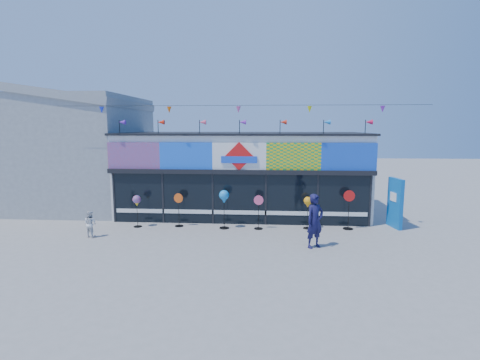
# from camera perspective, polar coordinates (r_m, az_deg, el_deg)

# --- Properties ---
(ground) EXTENTS (80.00, 80.00, 0.00)m
(ground) POSITION_cam_1_polar(r_m,az_deg,el_deg) (13.91, -1.16, -10.33)
(ground) COLOR gray
(ground) RESTS_ON ground
(kite_shop) EXTENTS (16.00, 5.70, 5.31)m
(kite_shop) POSITION_cam_1_polar(r_m,az_deg,el_deg) (19.26, 0.42, 1.12)
(kite_shop) COLOR white
(kite_shop) RESTS_ON ground
(neighbour_building) EXTENTS (8.18, 7.20, 6.87)m
(neighbour_building) POSITION_cam_1_polar(r_m,az_deg,el_deg) (23.08, -25.10, 4.40)
(neighbour_building) COLOR #9C9FA2
(neighbour_building) RESTS_ON ground
(blue_sign) EXTENTS (0.36, 1.10, 2.18)m
(blue_sign) POSITION_cam_1_polar(r_m,az_deg,el_deg) (17.73, 22.56, -3.24)
(blue_sign) COLOR #0B5EAF
(blue_sign) RESTS_ON ground
(spinner_0) EXTENTS (0.36, 0.36, 1.42)m
(spinner_0) POSITION_cam_1_polar(r_m,az_deg,el_deg) (17.06, -15.46, -3.21)
(spinner_0) COLOR black
(spinner_0) RESTS_ON ground
(spinner_1) EXTENTS (0.42, 0.38, 1.49)m
(spinner_1) POSITION_cam_1_polar(r_m,az_deg,el_deg) (16.83, -9.32, -4.38)
(spinner_1) COLOR black
(spinner_1) RESTS_ON ground
(spinner_2) EXTENTS (0.43, 0.43, 1.69)m
(spinner_2) POSITION_cam_1_polar(r_m,az_deg,el_deg) (16.18, -2.45, -2.74)
(spinner_2) COLOR black
(spinner_2) RESTS_ON ground
(spinner_3) EXTENTS (0.42, 0.38, 1.48)m
(spinner_3) POSITION_cam_1_polar(r_m,az_deg,el_deg) (16.21, 2.85, -4.79)
(spinner_3) COLOR black
(spinner_3) RESTS_ON ground
(spinner_4) EXTENTS (0.36, 0.36, 1.41)m
(spinner_4) POSITION_cam_1_polar(r_m,az_deg,el_deg) (16.44, 10.29, -3.49)
(spinner_4) COLOR black
(spinner_4) RESTS_ON ground
(spinner_5) EXTENTS (0.48, 0.43, 1.70)m
(spinner_5) POSITION_cam_1_polar(r_m,az_deg,el_deg) (16.80, 16.24, -4.23)
(spinner_5) COLOR black
(spinner_5) RESTS_ON ground
(adult_man) EXTENTS (0.87, 0.80, 1.99)m
(adult_man) POSITION_cam_1_polar(r_m,az_deg,el_deg) (13.97, 11.34, -6.15)
(adult_man) COLOR #15143E
(adult_man) RESTS_ON ground
(child) EXTENTS (0.60, 0.46, 1.09)m
(child) POSITION_cam_1_polar(r_m,az_deg,el_deg) (16.24, -21.85, -6.21)
(child) COLOR silver
(child) RESTS_ON ground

